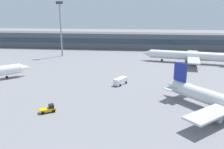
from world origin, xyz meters
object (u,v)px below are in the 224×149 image
at_px(airplane_far, 190,56).
at_px(service_van_white, 120,81).
at_px(baggage_tug_yellow, 49,109).
at_px(floodlight_tower_west, 61,25).

distance_m(airplane_far, service_van_white, 43.45).
height_order(airplane_far, baggage_tug_yellow, airplane_far).
height_order(baggage_tug_yellow, floodlight_tower_west, floodlight_tower_west).
height_order(airplane_far, floodlight_tower_west, floodlight_tower_west).
distance_m(baggage_tug_yellow, service_van_white, 26.66).
bearing_deg(airplane_far, floodlight_tower_west, 171.42).
bearing_deg(service_van_white, baggage_tug_yellow, -123.77).
relative_size(baggage_tug_yellow, floodlight_tower_west, 0.15).
xyz_separation_m(airplane_far, service_van_white, (-27.73, -33.39, -2.05)).
bearing_deg(baggage_tug_yellow, floodlight_tower_west, 105.22).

